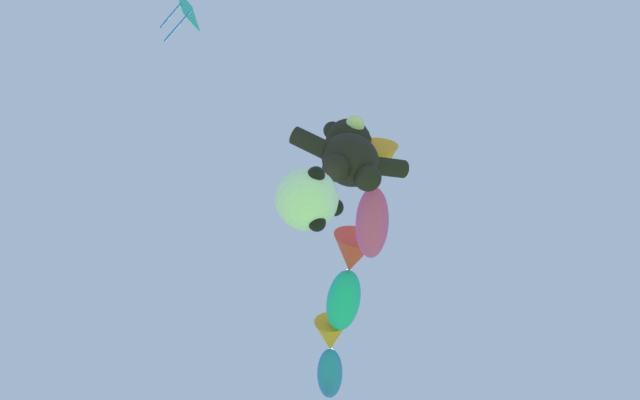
{
  "coord_description": "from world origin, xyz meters",
  "views": [
    {
      "loc": [
        0.57,
        1.23,
        1.33
      ],
      "look_at": [
        1.66,
        4.49,
        8.49
      ],
      "focal_mm": 35.0,
      "sensor_mm": 36.0,
      "label": 1
    }
  ],
  "objects_px": {
    "fish_kite_magenta": "(374,195)",
    "fish_kite_teal": "(348,278)",
    "teddy_bear_kite": "(350,153)",
    "diamond_kite": "(185,12)",
    "soccer_ball_kite": "(308,199)",
    "fish_kite_cobalt": "(330,355)"
  },
  "relations": [
    {
      "from": "fish_kite_teal",
      "to": "diamond_kite",
      "type": "relative_size",
      "value": 0.79
    },
    {
      "from": "teddy_bear_kite",
      "to": "soccer_ball_kite",
      "type": "distance_m",
      "value": 1.76
    },
    {
      "from": "fish_kite_teal",
      "to": "fish_kite_cobalt",
      "type": "relative_size",
      "value": 1.09
    },
    {
      "from": "fish_kite_magenta",
      "to": "diamond_kite",
      "type": "bearing_deg",
      "value": -161.66
    },
    {
      "from": "soccer_ball_kite",
      "to": "fish_kite_cobalt",
      "type": "relative_size",
      "value": 0.43
    },
    {
      "from": "teddy_bear_kite",
      "to": "fish_kite_magenta",
      "type": "bearing_deg",
      "value": 48.04
    },
    {
      "from": "fish_kite_magenta",
      "to": "diamond_kite",
      "type": "height_order",
      "value": "diamond_kite"
    },
    {
      "from": "fish_kite_cobalt",
      "to": "diamond_kite",
      "type": "bearing_deg",
      "value": -131.01
    },
    {
      "from": "teddy_bear_kite",
      "to": "fish_kite_magenta",
      "type": "distance_m",
      "value": 1.35
    },
    {
      "from": "teddy_bear_kite",
      "to": "fish_kite_teal",
      "type": "bearing_deg",
      "value": 70.11
    },
    {
      "from": "teddy_bear_kite",
      "to": "fish_kite_magenta",
      "type": "xyz_separation_m",
      "value": [
        0.76,
        0.85,
        0.72
      ]
    },
    {
      "from": "fish_kite_magenta",
      "to": "fish_kite_teal",
      "type": "distance_m",
      "value": 2.21
    },
    {
      "from": "soccer_ball_kite",
      "to": "fish_kite_magenta",
      "type": "bearing_deg",
      "value": 26.4
    },
    {
      "from": "fish_kite_teal",
      "to": "teddy_bear_kite",
      "type": "bearing_deg",
      "value": -109.89
    },
    {
      "from": "fish_kite_teal",
      "to": "soccer_ball_kite",
      "type": "bearing_deg",
      "value": -120.88
    },
    {
      "from": "soccer_ball_kite",
      "to": "fish_kite_teal",
      "type": "bearing_deg",
      "value": 59.12
    },
    {
      "from": "fish_kite_magenta",
      "to": "fish_kite_teal",
      "type": "xyz_separation_m",
      "value": [
        0.3,
        2.08,
        0.66
      ]
    },
    {
      "from": "fish_kite_cobalt",
      "to": "diamond_kite",
      "type": "height_order",
      "value": "diamond_kite"
    },
    {
      "from": "teddy_bear_kite",
      "to": "diamond_kite",
      "type": "bearing_deg",
      "value": -171.25
    },
    {
      "from": "teddy_bear_kite",
      "to": "soccer_ball_kite",
      "type": "bearing_deg",
      "value": 162.95
    },
    {
      "from": "teddy_bear_kite",
      "to": "fish_kite_teal",
      "type": "distance_m",
      "value": 3.41
    },
    {
      "from": "fish_kite_magenta",
      "to": "fish_kite_cobalt",
      "type": "xyz_separation_m",
      "value": [
        0.62,
        4.08,
        0.81
      ]
    }
  ]
}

